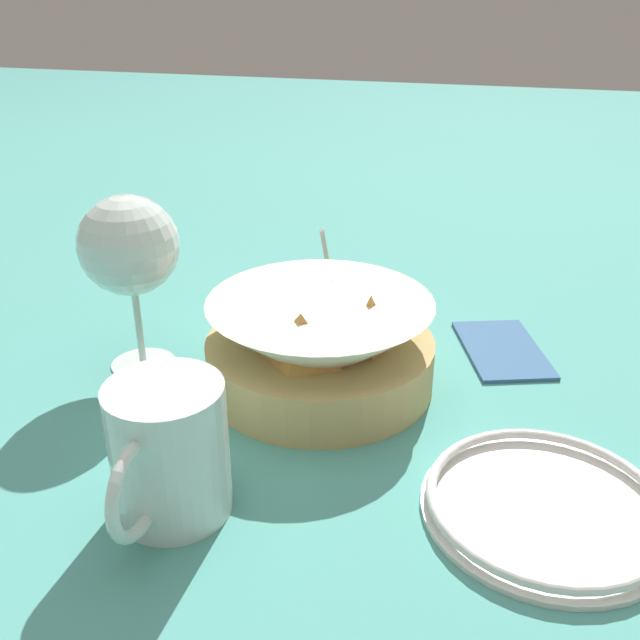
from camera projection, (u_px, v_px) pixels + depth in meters
The scene contains 7 objects.
ground_plane at pixel (302, 368), 0.70m from camera, with size 4.00×4.00×0.00m, color teal.
food_basket at pixel (319, 347), 0.66m from camera, with size 0.21×0.21×0.10m.
sauce_cup at pixel (330, 293), 0.82m from camera, with size 0.07×0.07×0.11m.
wine_glass at pixel (129, 250), 0.66m from camera, with size 0.09×0.09×0.17m.
beer_mug at pixel (169, 456), 0.50m from camera, with size 0.12×0.08×0.10m.
side_plate at pixel (546, 504), 0.51m from camera, with size 0.18×0.18×0.01m.
napkin at pixel (502, 348), 0.73m from camera, with size 0.14×0.11×0.01m.
Camera 1 is at (0.58, 0.18, 0.35)m, focal length 40.00 mm.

